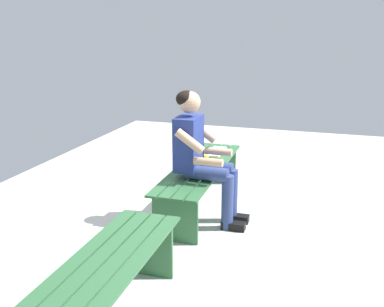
{
  "coord_description": "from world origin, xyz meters",
  "views": [
    {
      "loc": [
        4.13,
        1.21,
        1.79
      ],
      "look_at": [
        0.76,
        0.15,
        0.8
      ],
      "focal_mm": 41.77,
      "sensor_mm": 36.0,
      "label": 1
    }
  ],
  "objects_px": {
    "bench_near": "(200,176)",
    "person_seated": "(201,152)",
    "apple": "(205,157)",
    "book_open": "(216,152)",
    "bench_far": "(92,292)"
  },
  "relations": [
    {
      "from": "apple",
      "to": "book_open",
      "type": "distance_m",
      "value": 0.32
    },
    {
      "from": "person_seated",
      "to": "apple",
      "type": "height_order",
      "value": "person_seated"
    },
    {
      "from": "bench_far",
      "to": "book_open",
      "type": "bearing_deg",
      "value": 179.41
    },
    {
      "from": "person_seated",
      "to": "book_open",
      "type": "bearing_deg",
      "value": -175.15
    },
    {
      "from": "bench_near",
      "to": "apple",
      "type": "distance_m",
      "value": 0.25
    },
    {
      "from": "apple",
      "to": "book_open",
      "type": "bearing_deg",
      "value": 173.73
    },
    {
      "from": "person_seated",
      "to": "book_open",
      "type": "height_order",
      "value": "person_seated"
    },
    {
      "from": "bench_near",
      "to": "book_open",
      "type": "height_order",
      "value": "book_open"
    },
    {
      "from": "bench_near",
      "to": "person_seated",
      "type": "relative_size",
      "value": 1.49
    },
    {
      "from": "bench_far",
      "to": "person_seated",
      "type": "relative_size",
      "value": 1.48
    },
    {
      "from": "bench_far",
      "to": "book_open",
      "type": "height_order",
      "value": "book_open"
    },
    {
      "from": "person_seated",
      "to": "apple",
      "type": "xyz_separation_m",
      "value": [
        -0.53,
        -0.11,
        -0.2
      ]
    },
    {
      "from": "bench_near",
      "to": "person_seated",
      "type": "height_order",
      "value": "person_seated"
    },
    {
      "from": "bench_near",
      "to": "person_seated",
      "type": "bearing_deg",
      "value": 16.98
    },
    {
      "from": "bench_far",
      "to": "book_open",
      "type": "xyz_separation_m",
      "value": [
        -2.7,
        0.03,
        0.11
      ]
    }
  ]
}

